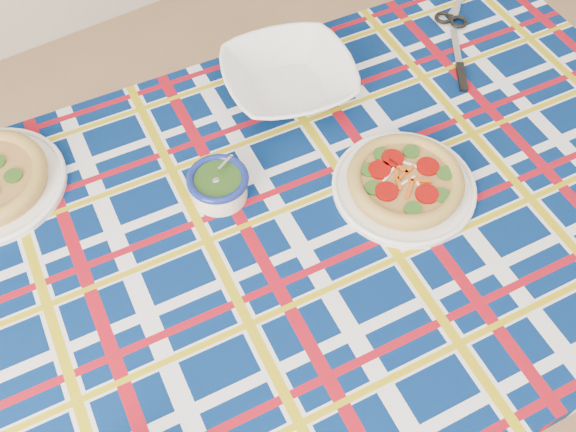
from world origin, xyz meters
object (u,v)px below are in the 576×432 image
pesto_bowl (218,184)px  dining_table (324,237)px  main_focaccia_plate (405,180)px  serving_bowl (289,79)px

pesto_bowl → dining_table: bearing=-46.0°
dining_table → main_focaccia_plate: main_focaccia_plate is taller
dining_table → pesto_bowl: pesto_bowl is taller
serving_bowl → main_focaccia_plate: bearing=-83.3°
main_focaccia_plate → pesto_bowl: bearing=149.6°
main_focaccia_plate → serving_bowl: size_ratio=1.02×
pesto_bowl → serving_bowl: 0.33m
dining_table → main_focaccia_plate: (0.17, -0.03, 0.11)m
dining_table → serving_bowl: size_ratio=5.92×
main_focaccia_plate → pesto_bowl: (-0.32, 0.19, 0.01)m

